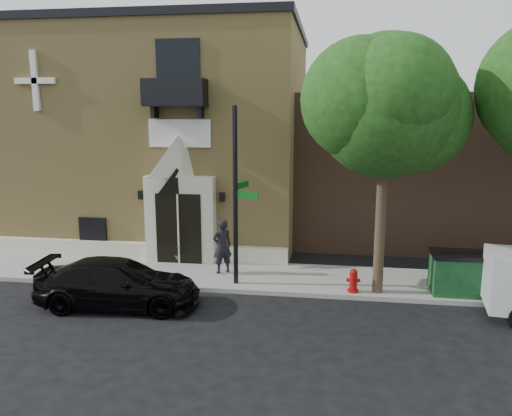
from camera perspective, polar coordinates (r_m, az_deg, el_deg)
The scene contains 11 objects.
ground at distance 16.39m, azimuth -7.88°, elevation -9.41°, with size 120.00×120.00×0.00m, color black.
sidewalk at distance 17.50m, azimuth -3.33°, elevation -7.72°, with size 42.00×3.00×0.15m, color gray.
church at distance 23.88m, azimuth -9.74°, elevation 8.32°, with size 12.20×11.01×9.30m.
neighbour_building at distance 25.02m, azimuth 26.10°, elevation 4.18°, with size 18.00×8.00×6.40m, color brown.
street_tree_left at distance 15.15m, azimuth 14.80°, elevation 11.32°, with size 4.97×4.38×7.77m.
black_sedan at distance 15.40m, azimuth -15.48°, elevation -8.32°, with size 1.96×4.81×1.40m, color black.
street_sign at distance 15.83m, azimuth -2.28°, elevation 1.32°, with size 0.87×1.10×5.72m.
fire_hydrant at distance 15.94m, azimuth 11.06°, elevation -8.14°, with size 0.42×0.34×0.75m.
dumpster at distance 16.71m, azimuth 22.66°, elevation -6.87°, with size 1.98×1.13×1.29m.
planter at distance 18.88m, azimuth -8.71°, elevation -5.14°, with size 0.59×0.51×0.66m, color #3C6229.
pedestrian_near at distance 17.32m, azimuth -3.88°, elevation -4.38°, with size 0.69×0.45×1.90m, color black.
Camera 1 is at (4.43, -14.72, 5.69)m, focal length 35.00 mm.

